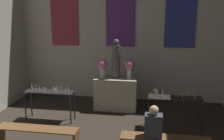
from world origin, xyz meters
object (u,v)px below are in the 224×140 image
candle_rack_right (175,102)px  altar (116,93)px  flower_vase_right (130,67)px  statue (116,60)px  candle_rack_left (50,95)px  person_seated (153,123)px  flower_vase_left (103,66)px  pew_back_left (37,133)px

candle_rack_right → altar: bearing=145.0°
flower_vase_right → candle_rack_right: flower_vase_right is taller
statue → candle_rack_left: bearing=-145.0°
flower_vase_right → person_seated: bearing=-74.4°
flower_vase_right → statue: bearing=180.0°
candle_rack_right → person_seated: bearing=-110.7°
statue → person_seated: (1.15, -2.61, -0.82)m
flower_vase_left → flower_vase_right: bearing=0.0°
pew_back_left → altar: bearing=61.7°
candle_rack_left → candle_rack_right: bearing=0.1°
statue → person_seated: size_ratio=1.75×
statue → flower_vase_right: statue is taller
statue → candle_rack_right: bearing=-35.0°
statue → pew_back_left: statue is taller
flower_vase_right → candle_rack_left: 2.51m
flower_vase_right → candle_rack_right: size_ratio=0.42×
candle_rack_right → flower_vase_right: bearing=137.0°
flower_vase_left → candle_rack_left: flower_vase_left is taller
statue → person_seated: statue is taller
altar → statue: bearing=0.0°
flower_vase_right → person_seated: (0.73, -2.61, -0.62)m
altar → statue: 1.05m
altar → candle_rack_left: bearing=-145.0°
flower_vase_left → person_seated: bearing=-59.0°
altar → candle_rack_right: candle_rack_right is taller
candle_rack_left → altar: bearing=35.0°
candle_rack_left → statue: bearing=35.0°
candle_rack_left → candle_rack_right: size_ratio=1.00×
pew_back_left → person_seated: person_seated is taller
candle_rack_right → person_seated: 1.53m
altar → pew_back_left: (-1.41, -2.61, -0.18)m
statue → pew_back_left: size_ratio=0.64×
pew_back_left → candle_rack_right: bearing=24.8°
statue → flower_vase_right: (0.42, 0.00, -0.20)m
flower_vase_right → person_seated: size_ratio=0.83×
altar → candle_rack_left: 2.08m
flower_vase_right → candle_rack_right: (1.27, -1.18, -0.63)m
statue → candle_rack_right: statue is taller
candle_rack_right → person_seated: person_seated is taller
statue → altar: bearing=0.0°
candle_rack_left → person_seated: size_ratio=2.00×
altar → flower_vase_right: flower_vase_right is taller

